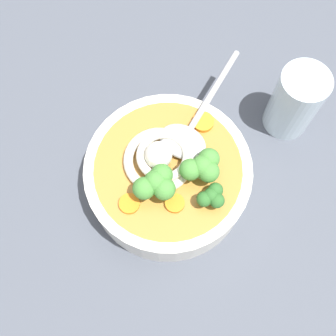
{
  "coord_description": "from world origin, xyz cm",
  "views": [
    {
      "loc": [
        -10.78,
        -7.98,
        56.42
      ],
      "look_at": [
        2.95,
        3.51,
        9.43
      ],
      "focal_mm": 44.34,
      "sensor_mm": 36.0,
      "label": 1
    }
  ],
  "objects": [
    {
      "name": "table_slab",
      "position": [
        0.0,
        0.0,
        1.41
      ],
      "size": [
        112.04,
        112.04,
        2.83
      ],
      "primitive_type": "cube",
      "color": "#474C56",
      "rests_on": "ground"
    },
    {
      "name": "soup_bowl",
      "position": [
        2.95,
        3.51,
        6.24
      ],
      "size": [
        20.67,
        20.67,
        6.6
      ],
      "color": "silver",
      "rests_on": "table_slab"
    },
    {
      "name": "noodle_pile",
      "position": [
        3.01,
        4.81,
        10.61
      ],
      "size": [
        9.4,
        9.22,
        3.78
      ],
      "color": "silver",
      "rests_on": "soup_bowl"
    },
    {
      "name": "soup_spoon",
      "position": [
        7.88,
        4.41,
        10.23
      ],
      "size": [
        17.53,
        6.69,
        1.6
      ],
      "rotation": [
        0.0,
        0.0,
        0.18
      ],
      "color": "#B7B7BC",
      "rests_on": "soup_bowl"
    },
    {
      "name": "broccoli_floret_beside_chili",
      "position": [
        4.9,
        0.13,
        11.93
      ],
      "size": [
        5.03,
        4.33,
        3.98
      ],
      "color": "#7A9E60",
      "rests_on": "soup_bowl"
    },
    {
      "name": "broccoli_floret_beside_noodles",
      "position": [
        -0.2,
        2.7,
        11.98
      ],
      "size": [
        5.14,
        4.43,
        4.07
      ],
      "color": "#7A9E60",
      "rests_on": "soup_bowl"
    },
    {
      "name": "broccoli_floret_front",
      "position": [
        3.0,
        -2.97,
        11.16
      ],
      "size": [
        3.49,
        3.01,
        2.76
      ],
      "color": "#7A9E60",
      "rests_on": "soup_bowl"
    },
    {
      "name": "carrot_slice_center",
      "position": [
        -0.49,
        0.17,
        9.72
      ],
      "size": [
        2.33,
        2.33,
        0.58
      ],
      "primitive_type": "cylinder",
      "color": "orange",
      "rests_on": "soup_bowl"
    },
    {
      "name": "carrot_slice_left",
      "position": [
        -3.45,
        4.06,
        9.68
      ],
      "size": [
        2.47,
        2.47,
        0.51
      ],
      "primitive_type": "cylinder",
      "color": "orange",
      "rests_on": "soup_bowl"
    },
    {
      "name": "carrot_slice_near_spoon",
      "position": [
        10.44,
        4.01,
        9.77
      ],
      "size": [
        2.72,
        2.72,
        0.68
      ],
      "primitive_type": "cylinder",
      "color": "orange",
      "rests_on": "soup_bowl"
    },
    {
      "name": "drinking_glass",
      "position": [
        21.36,
        -3.08,
        8.14
      ],
      "size": [
        6.4,
        6.4,
        10.63
      ],
      "primitive_type": "cylinder",
      "color": "silver",
      "rests_on": "table_slab"
    }
  ]
}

